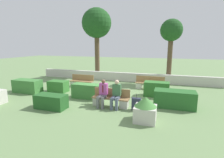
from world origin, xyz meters
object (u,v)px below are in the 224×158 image
at_px(bench_left_side, 82,82).
at_px(planter_corner_left, 145,109).
at_px(tree_center_left, 171,33).
at_px(suitcase, 136,104).
at_px(person_seated_woman, 116,93).
at_px(person_seated_man, 103,92).
at_px(bench_front, 111,100).
at_px(tree_leftmost, 97,24).
at_px(bench_right_side, 150,84).

relative_size(bench_left_side, planter_corner_left, 1.70).
distance_m(bench_left_side, tree_center_left, 7.44).
bearing_deg(suitcase, person_seated_woman, 178.32).
height_order(person_seated_man, person_seated_woman, person_seated_woman).
bearing_deg(tree_center_left, bench_left_side, -150.99).
xyz_separation_m(bench_left_side, suitcase, (4.43, -3.27, -0.03)).
bearing_deg(suitcase, tree_center_left, 78.26).
xyz_separation_m(bench_left_side, tree_center_left, (5.78, 3.20, 3.43)).
distance_m(bench_front, bench_left_side, 4.43).
bearing_deg(suitcase, bench_front, 172.50).
bearing_deg(tree_leftmost, person_seated_woman, -61.40).
bearing_deg(bench_left_side, person_seated_woman, -34.76).
relative_size(person_seated_man, person_seated_woman, 0.99).
xyz_separation_m(planter_corner_left, tree_center_left, (0.82, 7.51, 3.24)).
height_order(bench_front, bench_right_side, same).
bearing_deg(tree_center_left, suitcase, -101.74).
xyz_separation_m(bench_left_side, tree_leftmost, (-0.44, 3.95, 4.33)).
xyz_separation_m(bench_right_side, person_seated_woman, (-1.13, -4.07, 0.40)).
bearing_deg(bench_front, person_seated_woman, -24.12).
relative_size(planter_corner_left, suitcase, 1.28).
bearing_deg(tree_leftmost, bench_right_side, -31.70).
bearing_deg(tree_center_left, bench_right_side, -116.18).
height_order(planter_corner_left, tree_leftmost, tree_leftmost).
height_order(planter_corner_left, tree_center_left, tree_center_left).
xyz_separation_m(bench_front, tree_center_left, (2.61, 6.30, 3.43)).
height_order(bench_right_side, suitcase, bench_right_side).
xyz_separation_m(person_seated_man, tree_leftmost, (-3.26, 7.19, 3.94)).
relative_size(bench_front, suitcase, 2.34).
height_order(person_seated_man, planter_corner_left, person_seated_man).
height_order(bench_left_side, tree_center_left, tree_center_left).
bearing_deg(person_seated_woman, suitcase, -1.68).
bearing_deg(bench_front, tree_center_left, 67.52).
bearing_deg(tree_center_left, bench_front, -112.48).
relative_size(person_seated_woman, suitcase, 1.71).
relative_size(suitcase, tree_center_left, 0.16).
distance_m(bench_right_side, person_seated_man, 4.47).
relative_size(bench_front, tree_leftmost, 0.30).
height_order(bench_front, tree_leftmost, tree_leftmost).
bearing_deg(planter_corner_left, bench_left_side, 139.00).
xyz_separation_m(person_seated_man, tree_center_left, (2.96, 6.45, 3.04)).
distance_m(bench_front, tree_center_left, 7.63).
relative_size(bench_front, bench_left_side, 1.08).
xyz_separation_m(bench_left_side, person_seated_man, (2.81, -3.24, 0.39)).
bearing_deg(bench_right_side, person_seated_man, -113.20).
bearing_deg(planter_corner_left, suitcase, 116.86).
bearing_deg(suitcase, tree_leftmost, 124.04).
xyz_separation_m(person_seated_woman, planter_corner_left, (1.48, -1.07, -0.22)).
height_order(bench_left_side, bench_right_side, same).
distance_m(tree_leftmost, tree_center_left, 6.33).
relative_size(bench_right_side, suitcase, 2.47).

